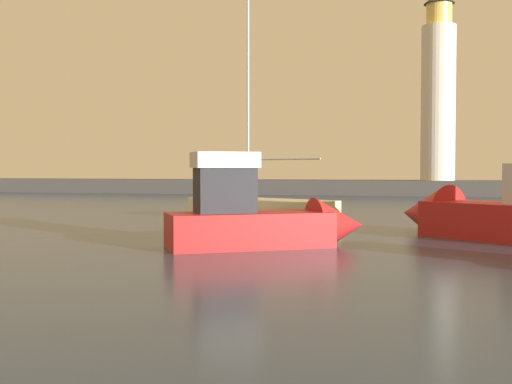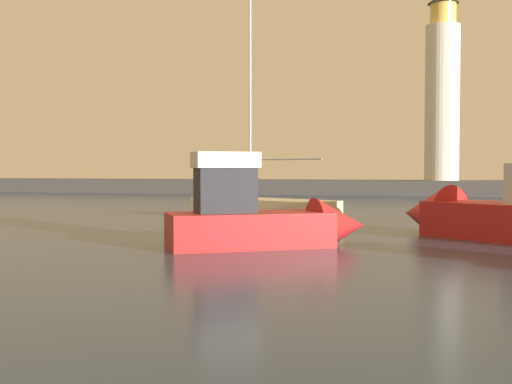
% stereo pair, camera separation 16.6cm
% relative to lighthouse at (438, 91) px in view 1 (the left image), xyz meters
% --- Properties ---
extents(ground_plane, '(220.00, 220.00, 0.00)m').
position_rel_lighthouse_xyz_m(ground_plane, '(-8.41, -33.15, -10.69)').
color(ground_plane, '#2D3D51').
extents(breakwater, '(94.36, 6.23, 1.54)m').
position_rel_lighthouse_xyz_m(breakwater, '(-8.41, -0.00, -9.92)').
color(breakwater, '#423F3D').
rests_on(breakwater, ground_plane).
extents(lighthouse, '(3.46, 3.46, 19.32)m').
position_rel_lighthouse_xyz_m(lighthouse, '(0.00, 0.00, 0.00)').
color(lighthouse, silver).
rests_on(lighthouse, breakwater).
extents(motorboat_2, '(8.43, 7.67, 3.45)m').
position_rel_lighthouse_xyz_m(motorboat_2, '(-0.04, -41.44, -9.78)').
color(motorboat_2, '#B21E1E').
rests_on(motorboat_2, ground_plane).
extents(motorboat_4, '(7.24, 5.41, 3.66)m').
position_rel_lighthouse_xyz_m(motorboat_4, '(-7.66, -46.21, -9.73)').
color(motorboat_4, '#B21E1E').
rests_on(motorboat_4, ground_plane).
extents(sailboat_moored, '(8.60, 5.99, 12.61)m').
position_rel_lighthouse_xyz_m(sailboat_moored, '(-10.49, -35.69, -10.06)').
color(sailboat_moored, beige).
rests_on(sailboat_moored, ground_plane).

